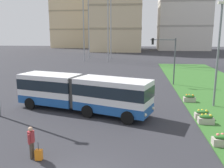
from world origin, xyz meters
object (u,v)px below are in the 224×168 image
at_px(flower_planter_1, 222,140).
at_px(streetlight_median, 218,51).
at_px(pedestrian_crossing, 31,140).
at_px(traffic_light_far_right, 167,53).
at_px(apartment_tower_centre, 184,4).
at_px(flower_planter_3, 202,114).
at_px(flower_planter_4, 189,98).
at_px(flower_planter_2, 206,119).
at_px(rolling_suitcase, 39,155).
at_px(articulated_bus, 82,92).

xyz_separation_m(flower_planter_1, streetlight_median, (1.90, 8.24, 4.58)).
bearing_deg(pedestrian_crossing, traffic_light_far_right, 65.86).
bearing_deg(apartment_tower_centre, flower_planter_3, -98.50).
xyz_separation_m(flower_planter_4, apartment_tower_centre, (13.49, 85.46, 18.80)).
relative_size(flower_planter_1, flower_planter_2, 1.00).
relative_size(pedestrian_crossing, flower_planter_3, 1.58).
bearing_deg(rolling_suitcase, traffic_light_far_right, 67.14).
height_order(flower_planter_1, apartment_tower_centre, apartment_tower_centre).
xyz_separation_m(streetlight_median, apartment_tower_centre, (11.59, 86.65, 14.22)).
height_order(pedestrian_crossing, flower_planter_4, pedestrian_crossing).
xyz_separation_m(flower_planter_2, flower_planter_4, (0.00, 5.88, 0.00)).
bearing_deg(articulated_bus, rolling_suitcase, -92.42).
xyz_separation_m(pedestrian_crossing, rolling_suitcase, (0.45, -0.20, -0.69)).
relative_size(flower_planter_2, streetlight_median, 0.12).
bearing_deg(flower_planter_3, articulated_bus, 174.07).
bearing_deg(pedestrian_crossing, flower_planter_4, 48.81).
height_order(pedestrian_crossing, streetlight_median, streetlight_median).
bearing_deg(rolling_suitcase, flower_planter_4, 50.53).
bearing_deg(flower_planter_3, pedestrian_crossing, -145.81).
distance_m(rolling_suitcase, flower_planter_3, 12.34).
distance_m(pedestrian_crossing, apartment_tower_centre, 101.89).
xyz_separation_m(rolling_suitcase, flower_planter_1, (9.96, 2.67, 0.11)).
bearing_deg(flower_planter_2, pedestrian_crossing, -149.97).
relative_size(flower_planter_1, flower_planter_3, 1.00).
bearing_deg(flower_planter_4, pedestrian_crossing, -131.19).
relative_size(flower_planter_3, traffic_light_far_right, 0.18).
relative_size(pedestrian_crossing, flower_planter_4, 1.58).
xyz_separation_m(rolling_suitcase, flower_planter_2, (9.96, 6.22, 0.11)).
bearing_deg(flower_planter_2, flower_planter_3, 90.00).
xyz_separation_m(flower_planter_1, flower_planter_4, (0.00, 9.43, 0.00)).
bearing_deg(articulated_bus, apartment_tower_centre, 75.49).
xyz_separation_m(rolling_suitcase, apartment_tower_centre, (23.45, 97.56, 18.91)).
distance_m(rolling_suitcase, flower_planter_4, 15.67).
bearing_deg(streetlight_median, flower_planter_3, -117.59).
bearing_deg(flower_planter_1, flower_planter_2, 90.00).
distance_m(pedestrian_crossing, flower_planter_3, 12.60).
bearing_deg(articulated_bus, pedestrian_crossing, -95.65).
height_order(flower_planter_3, streetlight_median, streetlight_median).
distance_m(rolling_suitcase, flower_planter_2, 11.74).
bearing_deg(streetlight_median, apartment_tower_centre, 82.38).
relative_size(rolling_suitcase, flower_planter_2, 0.88).
distance_m(flower_planter_2, apartment_tower_centre, 94.22).
distance_m(flower_planter_3, streetlight_median, 6.15).
distance_m(flower_planter_2, traffic_light_far_right, 14.61).
bearing_deg(apartment_tower_centre, flower_planter_2, -98.40).
distance_m(rolling_suitcase, streetlight_median, 16.79).
bearing_deg(flower_planter_2, flower_planter_4, 90.00).
bearing_deg(articulated_bus, flower_planter_4, 21.70).
xyz_separation_m(flower_planter_1, flower_planter_3, (0.00, 4.61, 0.00)).
bearing_deg(flower_planter_1, rolling_suitcase, -165.02).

